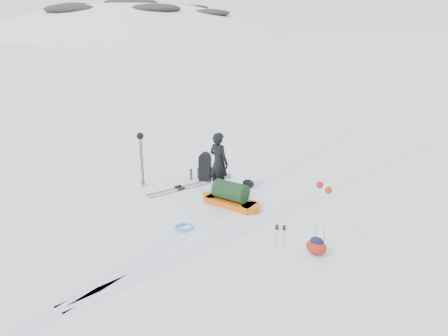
{
  "coord_description": "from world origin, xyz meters",
  "views": [
    {
      "loc": [
        6.14,
        -7.77,
        4.53
      ],
      "look_at": [
        -0.18,
        0.01,
        0.95
      ],
      "focal_mm": 35.0,
      "sensor_mm": 36.0,
      "label": 1
    }
  ],
  "objects_px": {
    "skier": "(219,163)",
    "ski_poles_black": "(141,143)",
    "expedition_rucksack": "(207,167)",
    "pulk_sled": "(231,197)"
  },
  "relations": [
    {
      "from": "pulk_sled",
      "to": "expedition_rucksack",
      "type": "xyz_separation_m",
      "value": [
        -1.6,
        0.95,
        0.15
      ]
    },
    {
      "from": "pulk_sled",
      "to": "ski_poles_black",
      "type": "bearing_deg",
      "value": -174.55
    },
    {
      "from": "skier",
      "to": "ski_poles_black",
      "type": "bearing_deg",
      "value": 30.67
    },
    {
      "from": "pulk_sled",
      "to": "skier",
      "type": "bearing_deg",
      "value": 142.32
    },
    {
      "from": "skier",
      "to": "pulk_sled",
      "type": "distance_m",
      "value": 1.12
    },
    {
      "from": "pulk_sled",
      "to": "expedition_rucksack",
      "type": "bearing_deg",
      "value": 144.11
    },
    {
      "from": "skier",
      "to": "pulk_sled",
      "type": "bearing_deg",
      "value": 149.76
    },
    {
      "from": "skier",
      "to": "ski_poles_black",
      "type": "distance_m",
      "value": 2.18
    },
    {
      "from": "skier",
      "to": "ski_poles_black",
      "type": "height_order",
      "value": "skier"
    },
    {
      "from": "skier",
      "to": "expedition_rucksack",
      "type": "distance_m",
      "value": 1.01
    }
  ]
}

